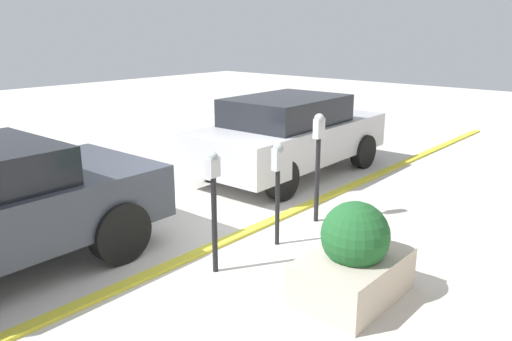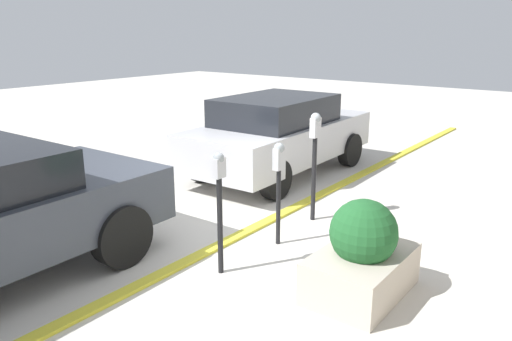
# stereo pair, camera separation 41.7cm
# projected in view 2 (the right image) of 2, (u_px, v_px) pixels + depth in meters

# --- Properties ---
(ground_plane) EXTENTS (40.00, 40.00, 0.00)m
(ground_plane) POSITION_uv_depth(u_px,v_px,m) (249.00, 235.00, 6.81)
(ground_plane) COLOR beige
(curb_strip) EXTENTS (19.00, 0.16, 0.04)m
(curb_strip) POSITION_uv_depth(u_px,v_px,m) (244.00, 233.00, 6.85)
(curb_strip) COLOR gold
(curb_strip) RESTS_ON ground_plane
(parking_meter_nearest) EXTENTS (0.14, 0.12, 1.43)m
(parking_meter_nearest) POSITION_uv_depth(u_px,v_px,m) (219.00, 195.00, 5.53)
(parking_meter_nearest) COLOR black
(parking_meter_nearest) RESTS_ON ground_plane
(parking_meter_second) EXTENTS (0.16, 0.14, 1.36)m
(parking_meter_second) POSITION_uv_depth(u_px,v_px,m) (279.00, 174.00, 6.30)
(parking_meter_second) COLOR black
(parking_meter_second) RESTS_ON ground_plane
(parking_meter_middle) EXTENTS (0.17, 0.15, 1.59)m
(parking_meter_middle) POSITION_uv_depth(u_px,v_px,m) (315.00, 148.00, 7.09)
(parking_meter_middle) COLOR black
(parking_meter_middle) RESTS_ON ground_plane
(planter_box) EXTENTS (1.26, 0.82, 1.05)m
(planter_box) POSITION_uv_depth(u_px,v_px,m) (362.00, 256.00, 5.21)
(planter_box) COLOR #B2A899
(planter_box) RESTS_ON ground_plane
(parked_car_middle) EXTENTS (4.33, 1.92, 1.52)m
(parked_car_middle) POSITION_uv_depth(u_px,v_px,m) (279.00, 133.00, 9.53)
(parked_car_middle) COLOR #B7B7BC
(parked_car_middle) RESTS_ON ground_plane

